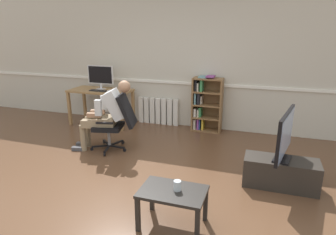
{
  "coord_description": "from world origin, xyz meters",
  "views": [
    {
      "loc": [
        1.52,
        -3.25,
        2.01
      ],
      "look_at": [
        0.15,
        0.85,
        0.7
      ],
      "focal_mm": 31.61,
      "sensor_mm": 36.0,
      "label": 1
    }
  ],
  "objects_px": {
    "tv_stand": "(280,173)",
    "radiator": "(158,111)",
    "office_chair": "(117,120)",
    "keyboard": "(98,91)",
    "computer_desk": "(101,95)",
    "imac_monitor": "(100,76)",
    "bookshelf": "(205,105)",
    "tv_screen": "(285,135)",
    "drinking_glass": "(177,186)",
    "computer_mouse": "(109,91)",
    "coffee_table": "(173,196)",
    "person_seated": "(106,113)"
  },
  "relations": [
    {
      "from": "tv_stand",
      "to": "tv_screen",
      "type": "bearing_deg",
      "value": -11.97
    },
    {
      "from": "office_chair",
      "to": "tv_stand",
      "type": "relative_size",
      "value": 1.05
    },
    {
      "from": "tv_screen",
      "to": "drinking_glass",
      "type": "xyz_separation_m",
      "value": [
        -1.05,
        -1.21,
        -0.25
      ]
    },
    {
      "from": "bookshelf",
      "to": "keyboard",
      "type": "bearing_deg",
      "value": -168.81
    },
    {
      "from": "drinking_glass",
      "to": "keyboard",
      "type": "bearing_deg",
      "value": 133.21
    },
    {
      "from": "person_seated",
      "to": "drinking_glass",
      "type": "height_order",
      "value": "person_seated"
    },
    {
      "from": "bookshelf",
      "to": "person_seated",
      "type": "height_order",
      "value": "person_seated"
    },
    {
      "from": "office_chair",
      "to": "keyboard",
      "type": "bearing_deg",
      "value": -150.54
    },
    {
      "from": "computer_mouse",
      "to": "imac_monitor",
      "type": "bearing_deg",
      "value": 147.17
    },
    {
      "from": "bookshelf",
      "to": "radiator",
      "type": "xyz_separation_m",
      "value": [
        -1.04,
        0.1,
        -0.26
      ]
    },
    {
      "from": "tv_stand",
      "to": "radiator",
      "type": "bearing_deg",
      "value": 140.66
    },
    {
      "from": "radiator",
      "to": "coffee_table",
      "type": "xyz_separation_m",
      "value": [
        1.35,
        -3.23,
        0.07
      ]
    },
    {
      "from": "office_chair",
      "to": "person_seated",
      "type": "xyz_separation_m",
      "value": [
        -0.16,
        -0.04,
        0.12
      ]
    },
    {
      "from": "imac_monitor",
      "to": "computer_desk",
      "type": "bearing_deg",
      "value": -72.43
    },
    {
      "from": "keyboard",
      "to": "tv_stand",
      "type": "relative_size",
      "value": 0.4
    },
    {
      "from": "keyboard",
      "to": "tv_screen",
      "type": "relative_size",
      "value": 0.41
    },
    {
      "from": "office_chair",
      "to": "tv_screen",
      "type": "relative_size",
      "value": 1.07
    },
    {
      "from": "drinking_glass",
      "to": "person_seated",
      "type": "bearing_deg",
      "value": 136.99
    },
    {
      "from": "computer_desk",
      "to": "imac_monitor",
      "type": "distance_m",
      "value": 0.4
    },
    {
      "from": "coffee_table",
      "to": "bookshelf",
      "type": "bearing_deg",
      "value": 95.67
    },
    {
      "from": "computer_mouse",
      "to": "tv_stand",
      "type": "height_order",
      "value": "computer_mouse"
    },
    {
      "from": "drinking_glass",
      "to": "tv_screen",
      "type": "bearing_deg",
      "value": 48.9
    },
    {
      "from": "office_chair",
      "to": "tv_screen",
      "type": "xyz_separation_m",
      "value": [
        2.61,
        -0.44,
        0.19
      ]
    },
    {
      "from": "imac_monitor",
      "to": "bookshelf",
      "type": "relative_size",
      "value": 0.53
    },
    {
      "from": "tv_stand",
      "to": "computer_mouse",
      "type": "bearing_deg",
      "value": 155.79
    },
    {
      "from": "tv_screen",
      "to": "keyboard",
      "type": "bearing_deg",
      "value": 79.54
    },
    {
      "from": "radiator",
      "to": "office_chair",
      "type": "distance_m",
      "value": 1.6
    },
    {
      "from": "computer_desk",
      "to": "coffee_table",
      "type": "height_order",
      "value": "computer_desk"
    },
    {
      "from": "person_seated",
      "to": "drinking_glass",
      "type": "relative_size",
      "value": 11.27
    },
    {
      "from": "radiator",
      "to": "computer_mouse",
      "type": "bearing_deg",
      "value": -149.9
    },
    {
      "from": "computer_desk",
      "to": "imac_monitor",
      "type": "bearing_deg",
      "value": 107.57
    },
    {
      "from": "bookshelf",
      "to": "drinking_glass",
      "type": "height_order",
      "value": "bookshelf"
    },
    {
      "from": "computer_mouse",
      "to": "office_chair",
      "type": "xyz_separation_m",
      "value": [
        0.71,
        -1.06,
        -0.25
      ]
    },
    {
      "from": "office_chair",
      "to": "drinking_glass",
      "type": "relative_size",
      "value": 9.17
    },
    {
      "from": "computer_mouse",
      "to": "person_seated",
      "type": "height_order",
      "value": "person_seated"
    },
    {
      "from": "computer_desk",
      "to": "computer_mouse",
      "type": "height_order",
      "value": "computer_mouse"
    },
    {
      "from": "tv_stand",
      "to": "drinking_glass",
      "type": "xyz_separation_m",
      "value": [
        -1.05,
        -1.21,
        0.28
      ]
    },
    {
      "from": "bookshelf",
      "to": "drinking_glass",
      "type": "xyz_separation_m",
      "value": [
        0.35,
        -3.11,
        -0.07
      ]
    },
    {
      "from": "person_seated",
      "to": "coffee_table",
      "type": "height_order",
      "value": "person_seated"
    },
    {
      "from": "tv_stand",
      "to": "drinking_glass",
      "type": "bearing_deg",
      "value": -131.05
    },
    {
      "from": "bookshelf",
      "to": "radiator",
      "type": "distance_m",
      "value": 1.07
    },
    {
      "from": "computer_desk",
      "to": "tv_stand",
      "type": "xyz_separation_m",
      "value": [
        3.61,
        -1.62,
        -0.46
      ]
    },
    {
      "from": "computer_mouse",
      "to": "drinking_glass",
      "type": "xyz_separation_m",
      "value": [
        2.27,
        -2.7,
        -0.3
      ]
    },
    {
      "from": "imac_monitor",
      "to": "drinking_glass",
      "type": "height_order",
      "value": "imac_monitor"
    },
    {
      "from": "bookshelf",
      "to": "tv_stand",
      "type": "height_order",
      "value": "bookshelf"
    },
    {
      "from": "bookshelf",
      "to": "tv_screen",
      "type": "relative_size",
      "value": 1.23
    },
    {
      "from": "bookshelf",
      "to": "drinking_glass",
      "type": "relative_size",
      "value": 10.56
    },
    {
      "from": "keyboard",
      "to": "tv_screen",
      "type": "distance_m",
      "value": 3.87
    },
    {
      "from": "imac_monitor",
      "to": "tv_stand",
      "type": "height_order",
      "value": "imac_monitor"
    },
    {
      "from": "imac_monitor",
      "to": "radiator",
      "type": "bearing_deg",
      "value": 14.76
    }
  ]
}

